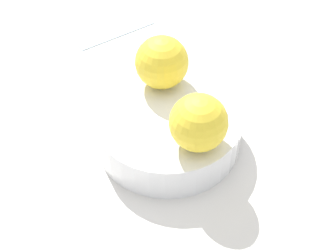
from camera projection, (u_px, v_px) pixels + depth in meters
The scene contains 5 objects.
ground_plane at pixel (168, 146), 68.65cm from camera, with size 110.00×110.00×2.00cm, color silver.
fruit_bowl at pixel (168, 129), 66.21cm from camera, with size 19.00×19.00×4.97cm.
orange_in_bowl_0 at pixel (199, 123), 58.56cm from camera, with size 6.99×6.99×6.99cm, color yellow.
orange_in_bowl_1 at pixel (162, 62), 66.07cm from camera, with size 7.10×7.10×7.10cm, color yellow.
folded_napkin at pixel (100, 16), 87.86cm from camera, with size 13.74×13.74×0.30cm, color silver.
Camera 1 is at (18.80, -41.30, 50.59)cm, focal length 54.05 mm.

